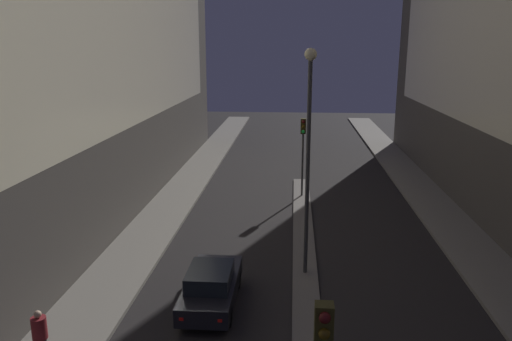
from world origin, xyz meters
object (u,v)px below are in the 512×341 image
traffic_light_mid (303,140)px  street_lamp (309,136)px  pedestrian_on_left_sidewalk (40,335)px  car_left_lane (211,286)px

traffic_light_mid → street_lamp: size_ratio=0.53×
street_lamp → pedestrian_on_left_sidewalk: size_ratio=5.53×
traffic_light_mid → pedestrian_on_left_sidewalk: size_ratio=2.96×
traffic_light_mid → car_left_lane: traffic_light_mid is taller
pedestrian_on_left_sidewalk → street_lamp: bearing=40.4°
street_lamp → pedestrian_on_left_sidewalk: 11.14m
traffic_light_mid → car_left_lane: bearing=-104.1°
street_lamp → car_left_lane: bearing=-140.5°
traffic_light_mid → street_lamp: (0.00, -10.67, 2.14)m
street_lamp → pedestrian_on_left_sidewalk: street_lamp is taller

